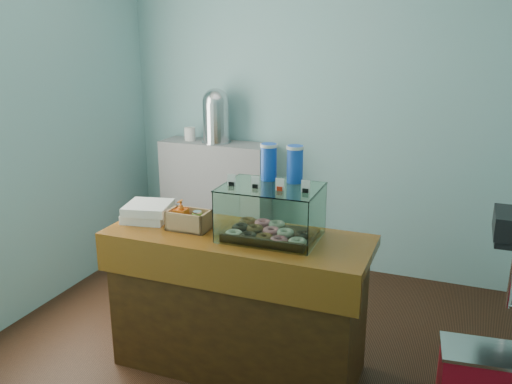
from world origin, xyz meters
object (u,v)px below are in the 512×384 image
at_px(display_case, 272,208).
at_px(coffee_urn, 216,115).
at_px(red_cooler, 475,376).
at_px(counter, 238,301).

distance_m(display_case, coffee_urn, 1.86).
bearing_deg(red_cooler, counter, -179.66).
relative_size(counter, red_cooler, 3.74).
bearing_deg(display_case, counter, -163.07).
xyz_separation_m(counter, coffee_urn, (-0.87, 1.56, 0.90)).
bearing_deg(red_cooler, display_case, 178.36).
bearing_deg(red_cooler, coffee_urn, 142.27).
height_order(counter, coffee_urn, coffee_urn).
relative_size(counter, coffee_urn, 3.29).
xyz_separation_m(display_case, coffee_urn, (-1.07, 1.49, 0.28)).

